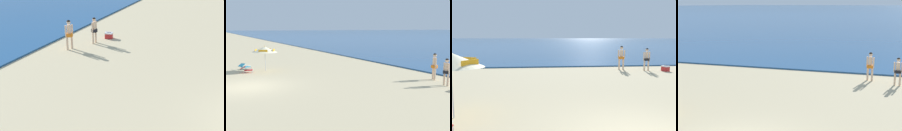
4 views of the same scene
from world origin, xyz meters
TOP-DOWN VIEW (x-y plane):
  - person_standing_near_shore at (5.13, 10.54)m, footprint 0.49×0.40m
  - person_standing_beside at (3.53, 11.31)m, footprint 0.48×0.43m
  - cooler_box at (6.39, 10.18)m, footprint 0.46×0.57m

SIDE VIEW (x-z plane):
  - cooler_box at x=6.39m, z-range -0.01..0.42m
  - person_standing_near_shore at x=5.13m, z-range 0.13..1.77m
  - person_standing_beside at x=3.53m, z-range 0.14..1.91m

